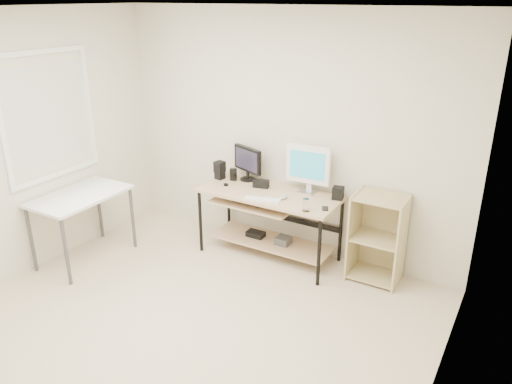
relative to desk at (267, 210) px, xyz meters
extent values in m
cube|color=beige|center=(0.03, -1.66, -0.54)|extent=(4.00, 4.00, 0.01)
cube|color=white|center=(0.03, -1.66, 2.07)|extent=(4.00, 4.00, 0.01)
cube|color=beige|center=(0.03, 0.34, 0.76)|extent=(4.00, 0.01, 2.60)
cube|color=beige|center=(2.03, -1.66, 0.76)|extent=(0.01, 4.00, 2.60)
cube|color=white|center=(-1.96, -1.06, 1.01)|extent=(0.01, 1.00, 1.20)
cube|color=tan|center=(0.03, -0.01, 0.20)|extent=(1.50, 0.65, 0.03)
cube|color=tan|center=(-0.12, -0.06, 0.08)|extent=(0.90, 0.49, 0.02)
cube|color=tan|center=(0.03, 0.04, -0.39)|extent=(1.35, 0.46, 0.02)
cube|color=black|center=(-0.17, -0.06, 0.10)|extent=(0.33, 0.22, 0.01)
cylinder|color=black|center=(0.08, -0.11, 0.10)|extent=(0.14, 0.01, 0.01)
cube|color=#424245|center=(0.18, 0.04, -0.34)|extent=(0.15, 0.15, 0.08)
cube|color=black|center=(-0.17, 0.04, -0.35)|extent=(0.20, 0.12, 0.06)
cylinder|color=black|center=(-0.68, -0.29, -0.18)|extent=(0.04, 0.04, 0.72)
cylinder|color=black|center=(-0.68, 0.28, -0.18)|extent=(0.04, 0.04, 0.72)
cylinder|color=black|center=(0.74, -0.29, -0.18)|extent=(0.04, 0.04, 0.72)
cylinder|color=black|center=(0.74, 0.28, -0.18)|extent=(0.04, 0.04, 0.72)
cube|color=white|center=(-1.65, -1.06, 0.20)|extent=(0.60, 1.00, 0.03)
cylinder|color=#424245|center=(-1.91, -1.52, -0.18)|extent=(0.04, 0.04, 0.72)
cylinder|color=#424245|center=(-1.91, -0.60, -0.18)|extent=(0.04, 0.04, 0.72)
cylinder|color=#424245|center=(-1.39, -1.52, -0.18)|extent=(0.04, 0.04, 0.72)
cylinder|color=#424245|center=(-1.39, -0.60, -0.18)|extent=(0.04, 0.04, 0.72)
cube|color=tan|center=(0.94, 0.12, -0.09)|extent=(0.02, 0.40, 0.90)
cube|color=tan|center=(1.42, 0.12, -0.09)|extent=(0.02, 0.40, 0.90)
cube|color=tan|center=(1.18, 0.31, -0.09)|extent=(0.50, 0.02, 0.90)
cube|color=tan|center=(1.18, 0.12, -0.50)|extent=(0.46, 0.38, 0.02)
cube|color=tan|center=(1.18, 0.12, -0.09)|extent=(0.46, 0.38, 0.02)
cube|color=tan|center=(1.18, 0.12, 0.34)|extent=(0.46, 0.38, 0.02)
cylinder|color=black|center=(-0.37, 0.21, 0.22)|extent=(0.17, 0.17, 0.02)
cylinder|color=black|center=(-0.37, 0.21, 0.27)|extent=(0.04, 0.04, 0.09)
cube|color=black|center=(-0.37, 0.21, 0.45)|extent=(0.41, 0.18, 0.28)
cube|color=black|center=(-0.37, 0.18, 0.45)|extent=(0.33, 0.12, 0.22)
cube|color=silver|center=(0.36, 0.20, 0.22)|extent=(0.17, 0.15, 0.01)
cylinder|color=silver|center=(0.36, 0.20, 0.27)|extent=(0.04, 0.04, 0.10)
cube|color=white|center=(0.36, 0.20, 0.52)|extent=(0.48, 0.07, 0.40)
cube|color=teal|center=(0.36, 0.17, 0.52)|extent=(0.41, 0.02, 0.32)
cube|color=white|center=(0.06, -0.22, 0.22)|extent=(0.38, 0.19, 0.01)
ellipsoid|color=#B7B7BC|center=(0.23, -0.09, 0.23)|extent=(0.09, 0.12, 0.04)
cube|color=black|center=(-0.13, 0.08, 0.25)|extent=(0.18, 0.11, 0.08)
cube|color=black|center=(-0.66, 0.08, 0.25)|extent=(0.11, 0.11, 0.08)
cube|color=black|center=(-0.66, 0.08, 0.35)|extent=(0.12, 0.12, 0.12)
cube|color=black|center=(0.71, 0.19, 0.28)|extent=(0.12, 0.12, 0.13)
cube|color=black|center=(-0.50, 0.11, 0.28)|extent=(0.08, 0.06, 0.14)
cylinder|color=black|center=(-0.48, -0.07, 0.22)|extent=(0.06, 0.06, 0.02)
cube|color=black|center=(0.70, -0.11, 0.22)|extent=(0.10, 0.12, 0.01)
cylinder|color=#A37D49|center=(0.56, -0.26, 0.21)|extent=(0.09, 0.09, 0.01)
cylinder|color=white|center=(0.56, -0.26, 0.28)|extent=(0.07, 0.07, 0.12)
camera|label=1|loc=(2.37, -4.28, 2.15)|focal=35.00mm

